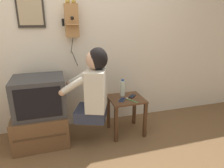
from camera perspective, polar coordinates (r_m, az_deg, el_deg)
wall_back at (r=2.80m, az=-7.95°, el=13.16°), size 6.80×0.05×2.55m
side_table at (r=2.71m, az=4.06°, el=-6.39°), size 0.45×0.41×0.51m
person at (r=2.36m, az=-5.15°, el=-0.53°), size 0.61×0.53×0.88m
tv_stand at (r=2.74m, az=-19.50°, el=-11.64°), size 0.65×0.54×0.40m
television at (r=2.56m, az=-19.97°, el=-3.18°), size 0.60×0.48×0.46m
wall_phone_antique at (r=2.68m, az=-11.48°, el=17.49°), size 0.21×0.18×0.83m
framed_picture at (r=2.72m, az=-22.36°, el=19.35°), size 0.32×0.03×0.45m
cell_phone_held at (r=2.59m, az=2.89°, el=-4.50°), size 0.12×0.14×0.01m
cell_phone_spare at (r=2.71m, az=5.76°, el=-3.51°), size 0.13×0.13×0.01m
water_bottle at (r=2.69m, az=3.01°, el=-1.17°), size 0.07×0.07×0.24m
toothbrush at (r=2.58m, az=5.48°, el=-4.62°), size 0.10×0.16×0.02m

